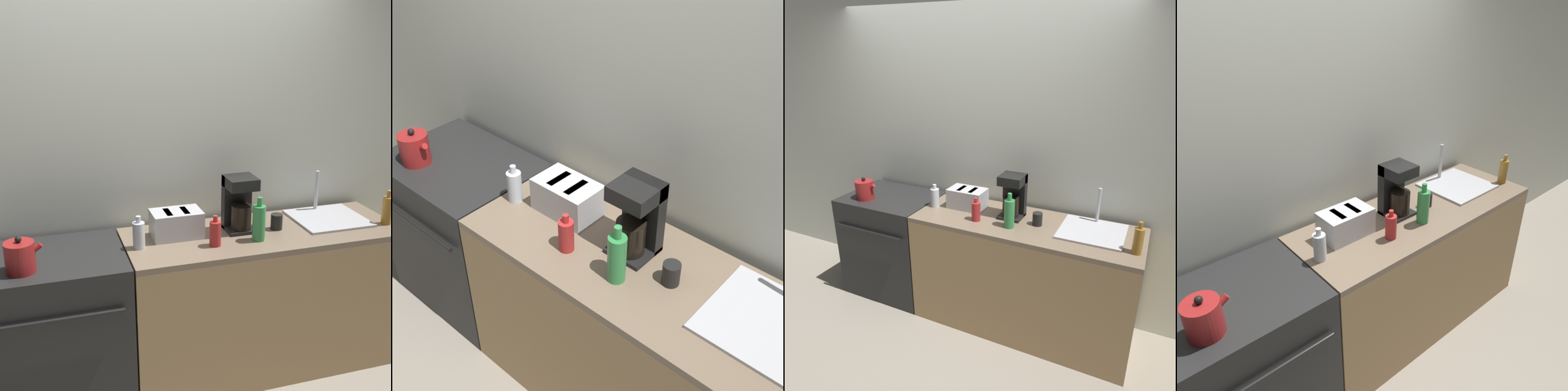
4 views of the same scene
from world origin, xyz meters
TOP-DOWN VIEW (x-y plane):
  - ground_plane at (0.00, 0.00)m, footprint 12.00×12.00m
  - wall_back at (0.00, 0.68)m, footprint 8.00×0.05m
  - stove at (-0.65, 0.31)m, footprint 0.79×0.66m
  - counter_block at (0.61, 0.31)m, footprint 1.72×0.62m
  - kettle at (-0.81, 0.17)m, footprint 0.20×0.16m
  - toaster at (0.08, 0.39)m, footprint 0.30×0.19m
  - coffee_maker at (0.48, 0.38)m, footprint 0.18×0.18m
  - sink_tray at (1.10, 0.38)m, footprint 0.45×0.42m
  - bottle_red at (0.26, 0.19)m, footprint 0.07×0.07m
  - bottle_clear at (-0.17, 0.29)m, footprint 0.07×0.07m
  - bottle_green at (0.53, 0.19)m, footprint 0.08×0.08m
  - cup_black at (0.70, 0.32)m, footprint 0.07×0.07m

SIDE VIEW (x-z plane):
  - ground_plane at x=0.00m, z-range 0.00..0.00m
  - counter_block at x=0.61m, z-range 0.00..0.93m
  - stove at x=-0.65m, z-range 0.01..0.94m
  - sink_tray at x=1.10m, z-range 0.80..1.08m
  - cup_black at x=0.70m, z-range 0.93..1.03m
  - bottle_red at x=0.26m, z-range 0.91..1.10m
  - bottle_clear at x=-0.17m, z-range 0.91..1.11m
  - toaster at x=0.08m, z-range 0.93..1.09m
  - kettle at x=-0.81m, z-range 0.91..1.11m
  - bottle_green at x=0.53m, z-range 0.91..1.17m
  - coffee_maker at x=0.48m, z-range 0.93..1.27m
  - wall_back at x=0.00m, z-range 0.00..2.60m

